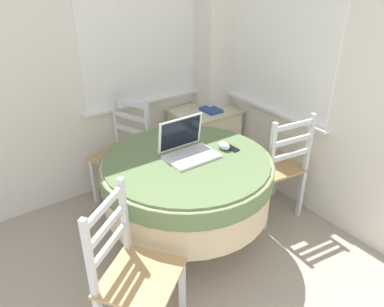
% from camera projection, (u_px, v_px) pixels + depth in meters
% --- Properties ---
extents(corner_room_shell, '(4.39, 5.06, 2.55)m').
position_uv_depth(corner_room_shell, '(222.00, 77.00, 2.35)').
color(corner_room_shell, white).
rests_on(corner_room_shell, ground_plane).
extents(round_dining_table, '(1.18, 1.18, 0.73)m').
position_uv_depth(round_dining_table, '(187.00, 179.00, 2.61)').
color(round_dining_table, '#4C3D2D').
rests_on(round_dining_table, ground_plane).
extents(laptop, '(0.35, 0.27, 0.25)m').
position_uv_depth(laptop, '(188.00, 148.00, 2.55)').
color(laptop, white).
rests_on(laptop, round_dining_table).
extents(computer_mouse, '(0.07, 0.11, 0.05)m').
position_uv_depth(computer_mouse, '(224.00, 146.00, 2.64)').
color(computer_mouse, silver).
rests_on(computer_mouse, round_dining_table).
extents(cell_phone, '(0.06, 0.12, 0.01)m').
position_uv_depth(cell_phone, '(232.00, 148.00, 2.66)').
color(cell_phone, black).
rests_on(cell_phone, round_dining_table).
extents(dining_chair_near_back_window, '(0.51, 0.52, 0.92)m').
position_uv_depth(dining_chair_near_back_window, '(124.00, 154.00, 3.20)').
color(dining_chair_near_back_window, tan).
rests_on(dining_chair_near_back_window, ground_plane).
extents(dining_chair_near_right_window, '(0.45, 0.43, 0.92)m').
position_uv_depth(dining_chair_near_right_window, '(277.00, 168.00, 2.99)').
color(dining_chair_near_right_window, tan).
rests_on(dining_chair_near_right_window, ground_plane).
extents(dining_chair_camera_near, '(0.56, 0.55, 0.92)m').
position_uv_depth(dining_chair_camera_near, '(133.00, 275.00, 1.99)').
color(dining_chair_camera_near, tan).
rests_on(dining_chair_camera_near, ground_plane).
extents(corner_cabinet, '(0.59, 0.49, 0.64)m').
position_uv_depth(corner_cabinet, '(204.00, 140.00, 3.72)').
color(corner_cabinet, beige).
rests_on(corner_cabinet, ground_plane).
extents(book_on_cabinet, '(0.15, 0.20, 0.02)m').
position_uv_depth(book_on_cabinet, '(211.00, 110.00, 3.54)').
color(book_on_cabinet, '#33478C').
rests_on(book_on_cabinet, corner_cabinet).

